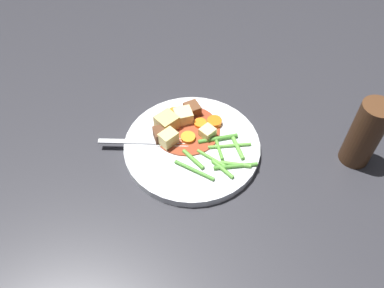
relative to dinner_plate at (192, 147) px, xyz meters
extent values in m
plane|color=#2D2D33|center=(0.00, 0.00, -0.01)|extent=(3.00, 3.00, 0.00)
cylinder|color=white|center=(0.00, 0.00, 0.00)|extent=(0.26, 0.26, 0.02)
cylinder|color=#93381E|center=(0.04, -0.01, 0.01)|extent=(0.13, 0.13, 0.00)
cylinder|color=orange|center=(0.03, -0.04, 0.01)|extent=(0.03, 0.03, 0.01)
cylinder|color=orange|center=(0.02, -0.07, 0.01)|extent=(0.03, 0.03, 0.01)
cylinder|color=orange|center=(0.08, -0.01, 0.01)|extent=(0.04, 0.04, 0.01)
cylinder|color=orange|center=(0.06, 0.00, 0.01)|extent=(0.03, 0.03, 0.01)
cylinder|color=orange|center=(0.01, 0.00, 0.01)|extent=(0.04, 0.04, 0.01)
cube|color=#EAD68C|center=(0.06, -0.02, 0.02)|extent=(0.04, 0.04, 0.03)
cube|color=#EAD68C|center=(0.00, -0.04, 0.02)|extent=(0.03, 0.03, 0.02)
cube|color=#DBBC6B|center=(0.06, 0.02, 0.02)|extent=(0.04, 0.04, 0.03)
cube|color=#E5CC7A|center=(0.03, 0.04, 0.02)|extent=(0.03, 0.04, 0.03)
cube|color=brown|center=(0.07, -0.05, 0.02)|extent=(0.03, 0.03, 0.02)
cube|color=#56331E|center=(0.04, 0.04, 0.02)|extent=(0.04, 0.03, 0.02)
cylinder|color=#66AD42|center=(-0.05, -0.06, 0.01)|extent=(0.04, 0.08, 0.01)
cylinder|color=#4C8E33|center=(-0.06, 0.03, 0.01)|extent=(0.08, 0.04, 0.01)
cylinder|color=#599E38|center=(-0.05, -0.01, 0.01)|extent=(0.06, 0.03, 0.01)
cylinder|color=#66AD42|center=(-0.06, -0.07, 0.01)|extent=(0.05, 0.02, 0.01)
cylinder|color=#66AD42|center=(-0.09, -0.04, 0.01)|extent=(0.04, 0.05, 0.01)
cylinder|color=#599E38|center=(-0.03, 0.02, 0.01)|extent=(0.06, 0.02, 0.01)
cylinder|color=#4C8E33|center=(-0.02, -0.05, 0.01)|extent=(0.04, 0.08, 0.01)
cylinder|color=#599E38|center=(-0.08, -0.01, 0.01)|extent=(0.05, 0.02, 0.01)
cylinder|color=#599E38|center=(-0.04, -0.04, 0.01)|extent=(0.05, 0.03, 0.01)
cylinder|color=#4C8E33|center=(-0.09, -0.04, 0.01)|extent=(0.04, 0.08, 0.01)
cube|color=silver|center=(0.07, 0.10, 0.01)|extent=(0.07, 0.10, 0.00)
cube|color=silver|center=(0.03, 0.05, 0.01)|extent=(0.03, 0.03, 0.00)
cylinder|color=silver|center=(0.01, 0.03, 0.01)|extent=(0.03, 0.04, 0.00)
cylinder|color=silver|center=(0.01, 0.02, 0.01)|extent=(0.03, 0.04, 0.00)
cylinder|color=silver|center=(0.02, 0.02, 0.01)|extent=(0.03, 0.04, 0.00)
cylinder|color=silver|center=(0.02, 0.02, 0.01)|extent=(0.03, 0.04, 0.00)
cylinder|color=#4C2D19|center=(-0.19, -0.25, 0.06)|extent=(0.06, 0.06, 0.14)
camera|label=1|loc=(-0.40, 0.26, 0.58)|focal=36.18mm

